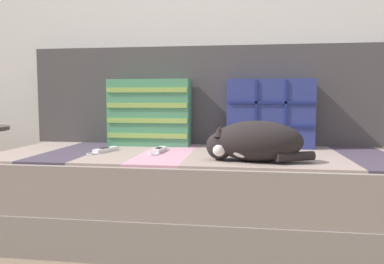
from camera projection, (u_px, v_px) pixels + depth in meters
name	position (u px, v px, depth m)	size (l,w,h in m)	color
ground_plane	(213.00, 242.00, 1.67)	(14.00, 14.00, 0.00)	#7A6651
couch	(216.00, 193.00, 1.78)	(2.16, 0.84, 0.39)	gray
sofa_backrest	(221.00, 96.00, 2.08)	(2.11, 0.14, 0.53)	#474242
throw_pillow_quilted	(270.00, 114.00, 1.91)	(0.43, 0.14, 0.35)	navy
throw_pillow_striped	(150.00, 113.00, 2.00)	(0.43, 0.14, 0.35)	#4C9366
sleeping_cat	(252.00, 142.00, 1.50)	(0.43, 0.20, 0.16)	black
game_remote_near	(105.00, 150.00, 1.76)	(0.10, 0.20, 0.02)	white
game_remote_far	(159.00, 150.00, 1.76)	(0.05, 0.20, 0.02)	white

